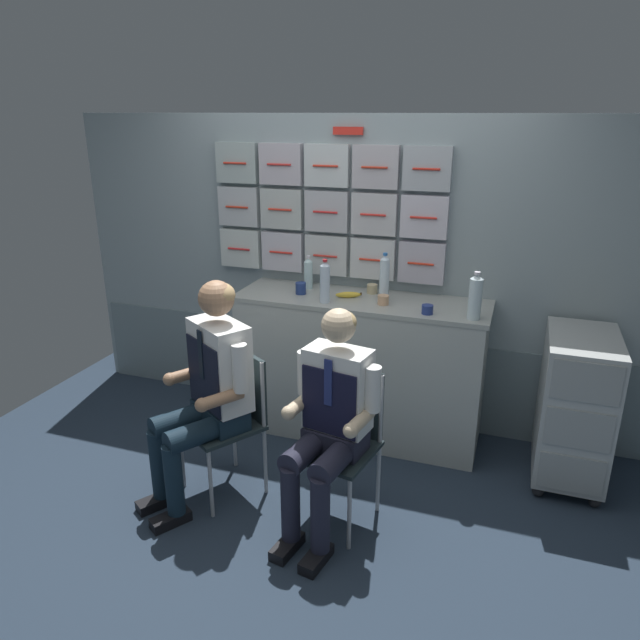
% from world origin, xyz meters
% --- Properties ---
extents(ground, '(4.80, 4.80, 0.04)m').
position_xyz_m(ground, '(0.00, 0.00, -0.02)').
color(ground, '#232F3F').
extents(galley_bulkhead, '(4.20, 0.14, 2.15)m').
position_xyz_m(galley_bulkhead, '(-0.02, 1.37, 1.09)').
color(galley_bulkhead, '#8D9DA2').
rests_on(galley_bulkhead, ground).
extents(galley_counter, '(1.68, 0.53, 0.99)m').
position_xyz_m(galley_counter, '(0.18, 1.09, 0.50)').
color(galley_counter, '#ACB1AB').
rests_on(galley_counter, ground).
extents(service_trolley, '(0.40, 0.65, 0.93)m').
position_xyz_m(service_trolley, '(1.55, 0.99, 0.50)').
color(service_trolley, black).
rests_on(service_trolley, ground).
extents(folding_chair_left, '(0.55, 0.55, 0.85)m').
position_xyz_m(folding_chair_left, '(-0.34, 0.24, 0.53)').
color(folding_chair_left, '#A8AAAF').
rests_on(folding_chair_left, ground).
extents(crew_member_left, '(0.63, 0.71, 1.31)m').
position_xyz_m(crew_member_left, '(-0.42, 0.11, 0.73)').
color(crew_member_left, black).
rests_on(crew_member_left, ground).
extents(folding_chair_right, '(0.47, 0.47, 0.85)m').
position_xyz_m(folding_chair_right, '(0.34, 0.22, 0.53)').
color(folding_chair_right, '#A8AAAF').
rests_on(folding_chair_right, ground).
extents(crew_member_right, '(0.49, 0.63, 1.24)m').
position_xyz_m(crew_member_right, '(0.31, 0.06, 0.68)').
color(crew_member_right, black).
rests_on(crew_member_right, ground).
extents(water_bottle_tall, '(0.07, 0.07, 0.28)m').
position_xyz_m(water_bottle_tall, '(-0.02, 0.94, 1.13)').
color(water_bottle_tall, silver).
rests_on(water_bottle_tall, galley_counter).
extents(water_bottle_clear, '(0.08, 0.08, 0.29)m').
position_xyz_m(water_bottle_clear, '(0.92, 0.92, 1.13)').
color(water_bottle_clear, silver).
rests_on(water_bottle_clear, galley_counter).
extents(sparkling_bottle_green, '(0.06, 0.06, 0.23)m').
position_xyz_m(sparkling_bottle_green, '(-0.23, 1.20, 1.10)').
color(sparkling_bottle_green, silver).
rests_on(sparkling_bottle_green, galley_counter).
extents(water_bottle_short, '(0.06, 0.06, 0.31)m').
position_xyz_m(water_bottle_short, '(0.33, 1.11, 1.14)').
color(water_bottle_short, silver).
rests_on(water_bottle_short, galley_counter).
extents(coffee_cup_white, '(0.07, 0.07, 0.06)m').
position_xyz_m(coffee_cup_white, '(0.35, 1.01, 1.03)').
color(coffee_cup_white, tan).
rests_on(coffee_cup_white, galley_counter).
extents(paper_cup_tan, '(0.07, 0.07, 0.06)m').
position_xyz_m(paper_cup_tan, '(0.22, 1.23, 1.03)').
color(paper_cup_tan, '#C2B185').
rests_on(paper_cup_tan, galley_counter).
extents(paper_cup_blue, '(0.07, 0.07, 0.06)m').
position_xyz_m(paper_cup_blue, '(0.64, 0.92, 1.02)').
color(paper_cup_blue, navy).
rests_on(paper_cup_blue, galley_counter).
extents(espresso_cup_small, '(0.07, 0.07, 0.08)m').
position_xyz_m(espresso_cup_small, '(-0.23, 1.05, 1.04)').
color(espresso_cup_small, navy).
rests_on(espresso_cup_small, galley_counter).
extents(snack_banana, '(0.17, 0.10, 0.04)m').
position_xyz_m(snack_banana, '(0.09, 1.08, 1.01)').
color(snack_banana, yellow).
rests_on(snack_banana, galley_counter).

